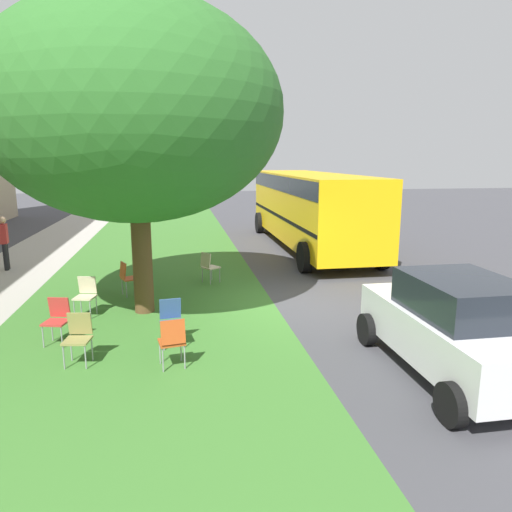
{
  "coord_description": "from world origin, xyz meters",
  "views": [
    {
      "loc": [
        -10.49,
        2.44,
        3.46
      ],
      "look_at": [
        0.95,
        0.52,
        1.04
      ],
      "focal_mm": 32.97,
      "sensor_mm": 36.0,
      "label": 1
    }
  ],
  "objects_px": {
    "pedestrian_0": "(4,241)",
    "school_bus": "(309,203)",
    "chair_2": "(127,276)",
    "parked_car": "(456,326)",
    "chair_5": "(78,335)",
    "chair_6": "(209,265)",
    "chair_1": "(57,317)",
    "chair_3": "(172,339)",
    "chair_0": "(171,319)",
    "chair_4": "(86,293)",
    "street_tree": "(135,112)"
  },
  "relations": [
    {
      "from": "chair_4",
      "to": "chair_5",
      "type": "xyz_separation_m",
      "value": [
        -2.6,
        -0.33,
        0.0
      ]
    },
    {
      "from": "chair_1",
      "to": "chair_5",
      "type": "xyz_separation_m",
      "value": [
        -1.01,
        -0.57,
        0.0
      ]
    },
    {
      "from": "chair_5",
      "to": "pedestrian_0",
      "type": "height_order",
      "value": "pedestrian_0"
    },
    {
      "from": "chair_0",
      "to": "chair_4",
      "type": "distance_m",
      "value": 2.78
    },
    {
      "from": "street_tree",
      "to": "chair_6",
      "type": "bearing_deg",
      "value": -35.65
    },
    {
      "from": "parked_car",
      "to": "pedestrian_0",
      "type": "bearing_deg",
      "value": 46.81
    },
    {
      "from": "chair_5",
      "to": "chair_6",
      "type": "relative_size",
      "value": 1.0
    },
    {
      "from": "chair_0",
      "to": "school_bus",
      "type": "bearing_deg",
      "value": -29.85
    },
    {
      "from": "street_tree",
      "to": "school_bus",
      "type": "height_order",
      "value": "street_tree"
    },
    {
      "from": "chair_1",
      "to": "parked_car",
      "type": "xyz_separation_m",
      "value": [
        -2.48,
        -6.63,
        0.32
      ]
    },
    {
      "from": "school_bus",
      "to": "parked_car",
      "type": "bearing_deg",
      "value": 176.17
    },
    {
      "from": "parked_car",
      "to": "school_bus",
      "type": "height_order",
      "value": "school_bus"
    },
    {
      "from": "chair_5",
      "to": "chair_0",
      "type": "bearing_deg",
      "value": -70.05
    },
    {
      "from": "parked_car",
      "to": "school_bus",
      "type": "relative_size",
      "value": 0.36
    },
    {
      "from": "chair_0",
      "to": "school_bus",
      "type": "distance_m",
      "value": 10.63
    },
    {
      "from": "chair_5",
      "to": "chair_6",
      "type": "height_order",
      "value": "same"
    },
    {
      "from": "chair_0",
      "to": "chair_6",
      "type": "distance_m",
      "value": 4.51
    },
    {
      "from": "school_bus",
      "to": "chair_0",
      "type": "bearing_deg",
      "value": 150.15
    },
    {
      "from": "chair_6",
      "to": "chair_4",
      "type": "bearing_deg",
      "value": 129.12
    },
    {
      "from": "street_tree",
      "to": "chair_5",
      "type": "bearing_deg",
      "value": 160.98
    },
    {
      "from": "chair_0",
      "to": "chair_4",
      "type": "xyz_separation_m",
      "value": [
        2.04,
        1.89,
        0.0
      ]
    },
    {
      "from": "chair_5",
      "to": "school_bus",
      "type": "bearing_deg",
      "value": -35.02
    },
    {
      "from": "chair_4",
      "to": "chair_3",
      "type": "bearing_deg",
      "value": -148.07
    },
    {
      "from": "chair_1",
      "to": "chair_4",
      "type": "distance_m",
      "value": 1.61
    },
    {
      "from": "chair_6",
      "to": "pedestrian_0",
      "type": "relative_size",
      "value": 0.52
    },
    {
      "from": "pedestrian_0",
      "to": "chair_2",
      "type": "bearing_deg",
      "value": -131.33
    },
    {
      "from": "chair_0",
      "to": "chair_1",
      "type": "bearing_deg",
      "value": 78.26
    },
    {
      "from": "parked_car",
      "to": "pedestrian_0",
      "type": "xyz_separation_m",
      "value": [
        9.1,
        9.69,
        0.09
      ]
    },
    {
      "from": "chair_0",
      "to": "chair_5",
      "type": "xyz_separation_m",
      "value": [
        -0.56,
        1.56,
        0.0
      ]
    },
    {
      "from": "chair_4",
      "to": "school_bus",
      "type": "bearing_deg",
      "value": -45.11
    },
    {
      "from": "parked_car",
      "to": "pedestrian_0",
      "type": "relative_size",
      "value": 2.19
    },
    {
      "from": "chair_1",
      "to": "chair_3",
      "type": "relative_size",
      "value": 1.0
    },
    {
      "from": "chair_1",
      "to": "chair_6",
      "type": "height_order",
      "value": "same"
    },
    {
      "from": "chair_6",
      "to": "street_tree",
      "type": "bearing_deg",
      "value": 144.35
    },
    {
      "from": "school_bus",
      "to": "chair_3",
      "type": "bearing_deg",
      "value": 152.84
    },
    {
      "from": "chair_5",
      "to": "parked_car",
      "type": "bearing_deg",
      "value": -103.65
    },
    {
      "from": "chair_3",
      "to": "parked_car",
      "type": "distance_m",
      "value": 4.6
    },
    {
      "from": "chair_2",
      "to": "chair_3",
      "type": "bearing_deg",
      "value": -165.68
    },
    {
      "from": "pedestrian_0",
      "to": "school_bus",
      "type": "bearing_deg",
      "value": -78.67
    },
    {
      "from": "chair_4",
      "to": "chair_6",
      "type": "xyz_separation_m",
      "value": [
        2.35,
        -2.89,
        0.0
      ]
    },
    {
      "from": "chair_4",
      "to": "chair_5",
      "type": "bearing_deg",
      "value": -172.67
    },
    {
      "from": "parked_car",
      "to": "school_bus",
      "type": "xyz_separation_m",
      "value": [
        11.19,
        -0.75,
        0.92
      ]
    },
    {
      "from": "chair_4",
      "to": "chair_0",
      "type": "bearing_deg",
      "value": -137.15
    },
    {
      "from": "school_bus",
      "to": "pedestrian_0",
      "type": "bearing_deg",
      "value": 101.33
    },
    {
      "from": "chair_3",
      "to": "chair_4",
      "type": "height_order",
      "value": "same"
    },
    {
      "from": "chair_3",
      "to": "pedestrian_0",
      "type": "relative_size",
      "value": 0.52
    },
    {
      "from": "chair_2",
      "to": "pedestrian_0",
      "type": "height_order",
      "value": "pedestrian_0"
    },
    {
      "from": "chair_6",
      "to": "school_bus",
      "type": "distance_m",
      "value": 6.5
    },
    {
      "from": "chair_1",
      "to": "chair_3",
      "type": "bearing_deg",
      "value": -124.47
    },
    {
      "from": "chair_5",
      "to": "chair_4",
      "type": "bearing_deg",
      "value": 7.33
    }
  ]
}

